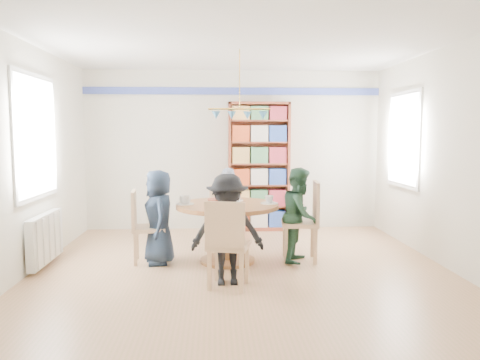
{
  "coord_description": "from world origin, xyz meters",
  "views": [
    {
      "loc": [
        -0.33,
        -5.5,
        1.64
      ],
      "look_at": [
        0.0,
        0.4,
        1.05
      ],
      "focal_mm": 35.0,
      "sensor_mm": 36.0,
      "label": 1
    }
  ],
  "objects": [
    {
      "name": "person_left",
      "position": [
        -1.02,
        0.34,
        0.59
      ],
      "size": [
        0.51,
        0.65,
        1.19
      ],
      "primitive_type": "imported",
      "rotation": [
        0.0,
        0.0,
        -1.33
      ],
      "color": "#162131",
      "rests_on": "ground"
    },
    {
      "name": "tableware",
      "position": [
        -0.19,
        0.39,
        0.82
      ],
      "size": [
        1.29,
        1.29,
        0.34
      ],
      "color": "white",
      "rests_on": "dining_table"
    },
    {
      "name": "person_near",
      "position": [
        -0.19,
        -0.52,
        0.6
      ],
      "size": [
        0.79,
        0.46,
        1.21
      ],
      "primitive_type": "imported",
      "rotation": [
        0.0,
        0.0,
        0.01
      ],
      "color": "black",
      "rests_on": "ground"
    },
    {
      "name": "person_right",
      "position": [
        0.76,
        0.34,
        0.6
      ],
      "size": [
        0.64,
        0.71,
        1.21
      ],
      "primitive_type": "imported",
      "rotation": [
        0.0,
        0.0,
        1.21
      ],
      "color": "#1C3826",
      "rests_on": "ground"
    },
    {
      "name": "chair_right",
      "position": [
        0.86,
        0.37,
        0.57
      ],
      "size": [
        0.5,
        0.5,
        1.03
      ],
      "color": "tan",
      "rests_on": "ground"
    },
    {
      "name": "dining_table",
      "position": [
        -0.16,
        0.36,
        0.56
      ],
      "size": [
        1.3,
        1.3,
        0.75
      ],
      "color": "brown",
      "rests_on": "ground"
    },
    {
      "name": "chair_left",
      "position": [
        -1.24,
        0.4,
        0.51
      ],
      "size": [
        0.45,
        0.45,
        0.93
      ],
      "color": "tan",
      "rests_on": "ground"
    },
    {
      "name": "radiator",
      "position": [
        -2.42,
        0.3,
        0.35
      ],
      "size": [
        0.12,
        1.0,
        0.6
      ],
      "color": "silver",
      "rests_on": "ground"
    },
    {
      "name": "chair_far",
      "position": [
        -0.2,
        1.36,
        0.48
      ],
      "size": [
        0.43,
        0.43,
        0.87
      ],
      "color": "tan",
      "rests_on": "ground"
    },
    {
      "name": "ground",
      "position": [
        0.0,
        0.0,
        0.0
      ],
      "size": [
        5.0,
        5.0,
        0.0
      ],
      "primitive_type": "plane",
      "color": "tan"
    },
    {
      "name": "room_shell",
      "position": [
        -0.26,
        0.87,
        1.65
      ],
      "size": [
        5.0,
        5.0,
        5.0
      ],
      "color": "white",
      "rests_on": "ground"
    },
    {
      "name": "bookshelf",
      "position": [
        0.43,
        2.34,
        1.06
      ],
      "size": [
        1.03,
        0.31,
        2.16
      ],
      "color": "maroon",
      "rests_on": "ground"
    },
    {
      "name": "person_far",
      "position": [
        -0.13,
        1.31,
        0.57
      ],
      "size": [
        0.43,
        0.3,
        1.15
      ],
      "primitive_type": "imported",
      "rotation": [
        0.0,
        0.0,
        3.09
      ],
      "color": "gray",
      "rests_on": "ground"
    },
    {
      "name": "chair_near",
      "position": [
        -0.2,
        -0.69,
        0.52
      ],
      "size": [
        0.51,
        0.51,
        0.95
      ],
      "color": "tan",
      "rests_on": "ground"
    }
  ]
}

